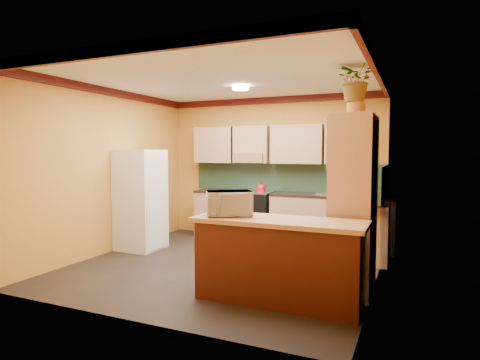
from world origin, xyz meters
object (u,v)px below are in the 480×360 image
pantry (354,202)px  fridge (141,200)px  breakfast_bar (278,263)px  base_cabinets_back (289,219)px  stove (257,216)px  microwave (229,203)px

pantry → fridge: bearing=171.5°
pantry → breakfast_bar: bearing=-128.9°
base_cabinets_back → fridge: bearing=-146.3°
stove → breakfast_bar: bearing=-64.6°
stove → microwave: microwave is taller
fridge → pantry: 3.65m
base_cabinets_back → pantry: bearing=-54.8°
stove → pantry: bearing=-44.5°
pantry → microwave: 1.54m
pantry → base_cabinets_back: bearing=125.2°
breakfast_bar → pantry: bearing=51.1°
base_cabinets_back → microwave: bearing=-87.4°
stove → pantry: (2.04, -2.00, 0.59)m
fridge → pantry: size_ratio=0.81×
microwave → fridge: bearing=117.8°
stove → pantry: pantry is taller
microwave → breakfast_bar: bearing=-31.4°
base_cabinets_back → fridge: (-2.19, -1.46, 0.41)m
base_cabinets_back → breakfast_bar: size_ratio=2.03×
fridge → microwave: fridge is taller
base_cabinets_back → microwave: size_ratio=7.15×
base_cabinets_back → breakfast_bar: bearing=-75.6°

